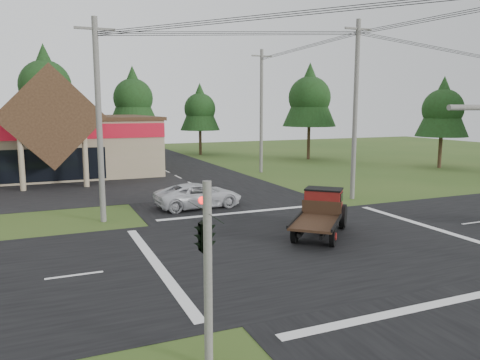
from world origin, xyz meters
TOP-DOWN VIEW (x-y plane):
  - ground at (0.00, 0.00)m, footprint 120.00×120.00m
  - road_ns at (0.00, 0.00)m, footprint 12.00×120.00m
  - road_ew at (0.00, 0.00)m, footprint 120.00×12.00m
  - traffic_signal_corner at (-7.50, -7.32)m, footprint 0.53×2.48m
  - utility_pole_nw at (-8.00, 8.00)m, footprint 2.00×0.30m
  - utility_pole_ne at (8.00, 8.00)m, footprint 2.00×0.30m
  - utility_pole_n at (8.00, 22.00)m, footprint 2.00×0.30m
  - tree_row_c at (-10.00, 41.00)m, footprint 7.28×7.28m
  - tree_row_d at (0.00, 42.00)m, footprint 6.16×6.16m
  - tree_row_e at (8.00, 40.00)m, footprint 5.04×5.04m
  - tree_side_ne at (18.00, 30.00)m, footprint 6.16×6.16m
  - tree_side_e_near at (26.00, 18.00)m, footprint 5.04×5.04m
  - antique_flatbed_truck at (1.01, 1.06)m, footprint 4.94×5.15m
  - white_pickup at (-2.21, 9.45)m, footprint 5.42×2.75m

SIDE VIEW (x-z plane):
  - ground at x=0.00m, z-range 0.00..0.00m
  - road_ns at x=0.00m, z-range 0.00..0.02m
  - road_ew at x=0.00m, z-range 0.00..0.02m
  - white_pickup at x=-2.21m, z-range 0.00..1.47m
  - antique_flatbed_truck at x=1.01m, z-range 0.00..2.16m
  - traffic_signal_corner at x=-7.50m, z-range 1.32..5.72m
  - utility_pole_nw at x=-8.00m, z-range 0.14..10.64m
  - utility_pole_n at x=8.00m, z-range 0.14..11.34m
  - utility_pole_ne at x=8.00m, z-range 0.14..11.64m
  - tree_row_e at x=8.00m, z-range 1.49..10.58m
  - tree_side_e_near at x=26.00m, z-range 1.49..10.58m
  - tree_row_d at x=0.00m, z-range 1.82..12.93m
  - tree_side_ne at x=18.00m, z-range 1.82..12.93m
  - tree_row_c at x=-10.00m, z-range 2.16..15.29m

